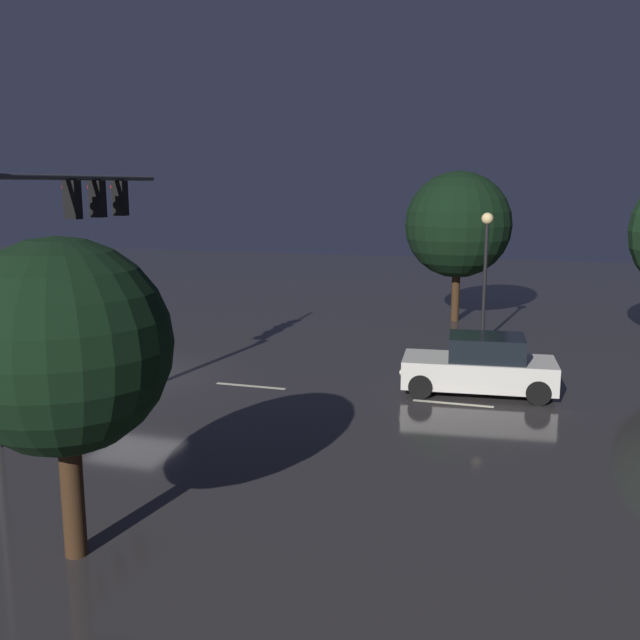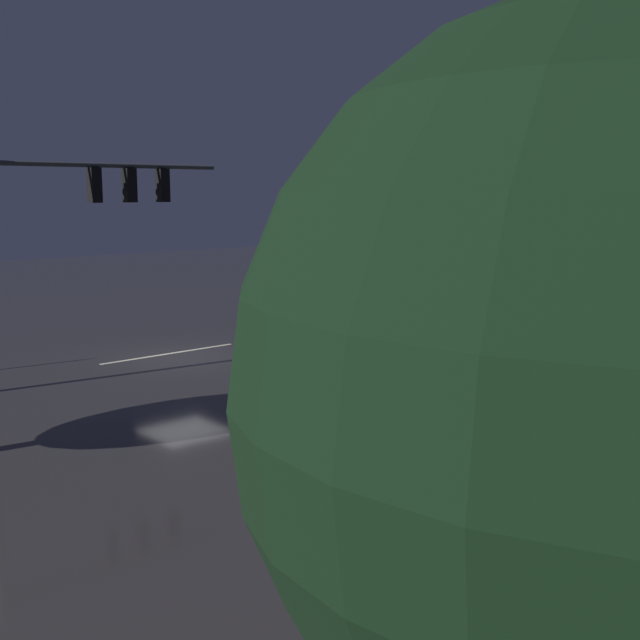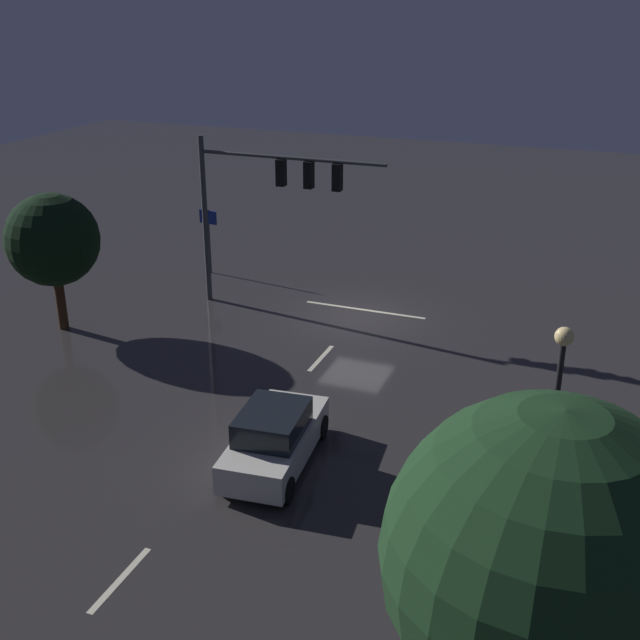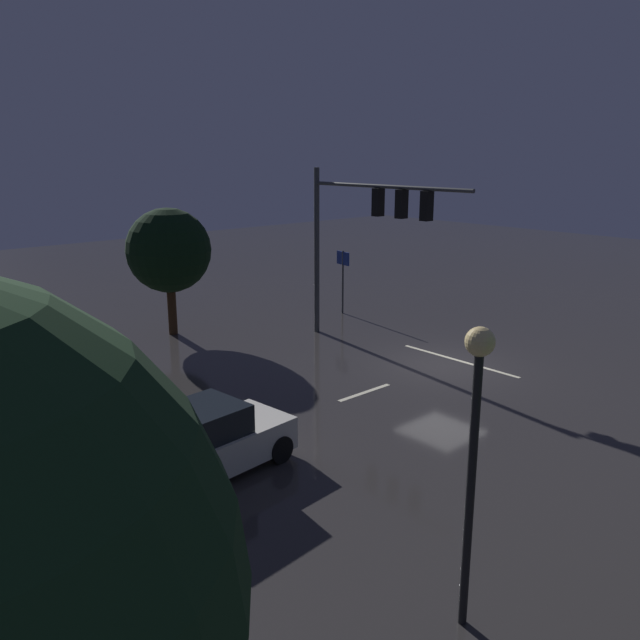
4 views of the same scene
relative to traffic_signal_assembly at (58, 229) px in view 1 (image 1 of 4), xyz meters
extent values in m
plane|color=#2D2B2B|center=(-3.66, -0.35, -4.84)|extent=(80.00, 80.00, 0.00)
cylinder|color=#383A3D|center=(-1.01, 0.02, 1.28)|extent=(7.46, 0.14, 0.14)
cube|color=black|center=(-0.64, 0.02, 0.71)|extent=(0.32, 0.36, 1.00)
sphere|color=red|center=(-0.64, -0.17, 1.03)|extent=(0.20, 0.20, 0.20)
sphere|color=black|center=(-0.64, -0.17, 0.71)|extent=(0.20, 0.20, 0.20)
sphere|color=black|center=(-0.64, -0.17, 0.39)|extent=(0.20, 0.20, 0.20)
cube|color=black|center=(-1.76, 0.02, 0.71)|extent=(0.32, 0.36, 1.00)
sphere|color=red|center=(-1.76, -0.17, 1.03)|extent=(0.20, 0.20, 0.20)
sphere|color=black|center=(-1.76, -0.17, 0.71)|extent=(0.20, 0.20, 0.20)
sphere|color=black|center=(-1.76, -0.17, 0.39)|extent=(0.20, 0.20, 0.20)
cube|color=black|center=(-2.88, 0.02, 0.71)|extent=(0.32, 0.36, 1.00)
sphere|color=red|center=(-2.88, -0.17, 1.03)|extent=(0.20, 0.20, 0.20)
sphere|color=black|center=(-2.88, -0.17, 0.71)|extent=(0.20, 0.20, 0.20)
sphere|color=black|center=(-2.88, -0.17, 0.39)|extent=(0.20, 0.20, 0.20)
cube|color=beige|center=(-3.66, 3.65, -4.83)|extent=(0.16, 2.20, 0.01)
cube|color=beige|center=(-3.66, 9.65, -4.83)|extent=(0.16, 2.20, 0.01)
cube|color=beige|center=(-3.66, -1.18, -4.83)|extent=(5.00, 0.16, 0.01)
cube|color=silver|center=(-4.91, 10.22, -4.22)|extent=(2.21, 4.45, 0.80)
cube|color=black|center=(-4.93, 10.42, -3.48)|extent=(1.80, 2.24, 0.68)
cylinder|color=black|center=(-3.92, 8.71, -4.50)|extent=(0.28, 0.70, 0.68)
cylinder|color=black|center=(-5.59, 8.54, -4.50)|extent=(0.28, 0.70, 0.68)
cylinder|color=black|center=(-4.22, 11.89, -4.50)|extent=(0.28, 0.70, 0.68)
cylinder|color=black|center=(-5.90, 11.73, -4.50)|extent=(0.28, 0.70, 0.68)
sphere|color=#F9EFC6|center=(-4.05, 8.17, -4.17)|extent=(0.20, 0.20, 0.20)
sphere|color=#F9EFC6|center=(-5.35, 8.05, -4.17)|extent=(0.20, 0.20, 0.20)
cylinder|color=black|center=(-11.88, 9.82, -2.58)|extent=(0.14, 0.14, 4.51)
sphere|color=#F9D88C|center=(-11.88, 9.82, -0.15)|extent=(0.44, 0.44, 0.44)
cylinder|color=#382314|center=(-16.02, 8.32, -3.59)|extent=(0.36, 0.36, 2.51)
sphere|color=black|center=(-16.02, 8.32, -0.61)|extent=(4.58, 4.58, 4.58)
cylinder|color=#382314|center=(6.38, 4.72, -3.73)|extent=(0.36, 0.36, 2.21)
sphere|color=black|center=(6.38, 4.72, -1.35)|extent=(3.40, 3.40, 3.40)
camera|label=1|loc=(15.52, 11.64, 1.10)|focal=40.20mm
camera|label=2|loc=(9.93, 21.52, 0.56)|focal=44.53mm
camera|label=3|loc=(-12.64, 26.72, 6.93)|focal=44.20mm
camera|label=4|loc=(-16.96, 17.41, 2.47)|focal=36.40mm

